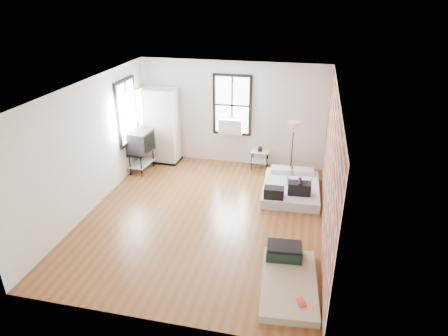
% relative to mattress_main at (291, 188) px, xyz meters
% --- Properties ---
extents(ground, '(6.00, 6.00, 0.00)m').
position_rel_mattress_main_xyz_m(ground, '(-1.75, -1.44, -0.15)').
color(ground, brown).
rests_on(ground, ground).
extents(room_shell, '(5.02, 6.02, 2.80)m').
position_rel_mattress_main_xyz_m(room_shell, '(-1.51, -1.08, 1.58)').
color(room_shell, silver).
rests_on(room_shell, ground).
extents(mattress_main, '(1.37, 1.81, 0.57)m').
position_rel_mattress_main_xyz_m(mattress_main, '(0.00, 0.00, 0.00)').
color(mattress_main, silver).
rests_on(mattress_main, ground).
extents(mattress_bare, '(1.03, 1.78, 0.37)m').
position_rel_mattress_main_xyz_m(mattress_bare, '(0.17, -3.12, -0.04)').
color(mattress_bare, tan).
rests_on(mattress_bare, ground).
extents(wardrobe, '(1.07, 0.64, 2.07)m').
position_rel_mattress_main_xyz_m(wardrobe, '(-3.71, 1.21, 0.87)').
color(wardrobe, black).
rests_on(wardrobe, ground).
extents(side_table, '(0.47, 0.38, 0.61)m').
position_rel_mattress_main_xyz_m(side_table, '(-0.92, 1.28, 0.25)').
color(side_table, black).
rests_on(side_table, ground).
extents(floor_lamp, '(0.33, 0.33, 1.53)m').
position_rel_mattress_main_xyz_m(floor_lamp, '(-0.07, 0.81, 1.15)').
color(floor_lamp, black).
rests_on(floor_lamp, ground).
extents(tv_stand, '(0.62, 0.83, 1.12)m').
position_rel_mattress_main_xyz_m(tv_stand, '(-3.96, 0.44, 0.65)').
color(tv_stand, black).
rests_on(tv_stand, ground).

